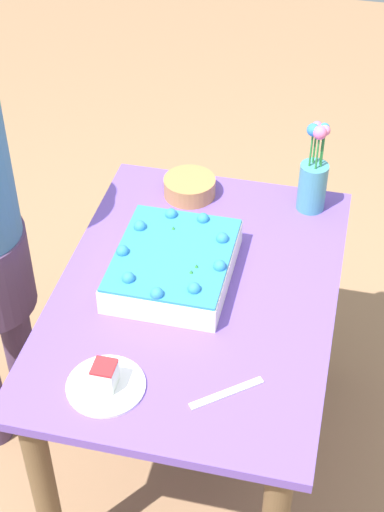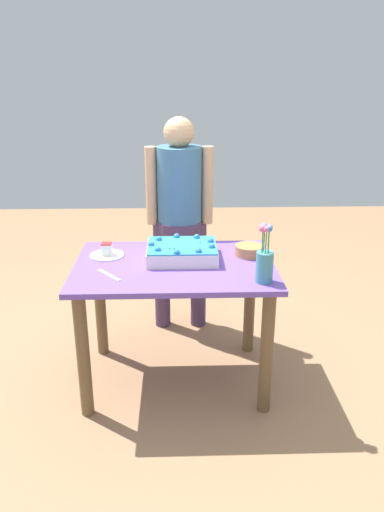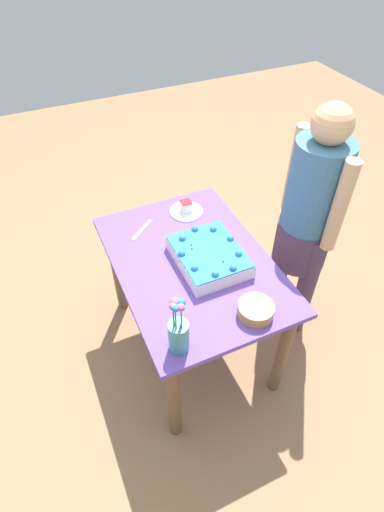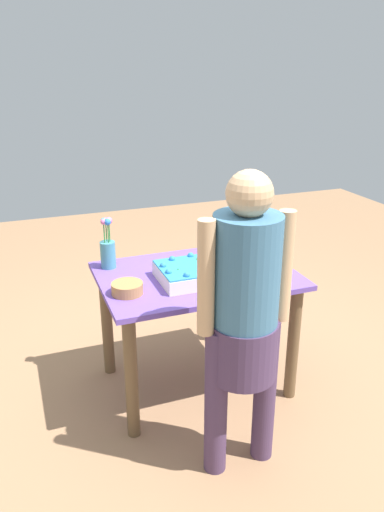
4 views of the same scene
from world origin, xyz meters
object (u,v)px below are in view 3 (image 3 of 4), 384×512
person_standing (308,216)px  fruit_bowl (256,310)px  serving_plate_with_slice (186,209)px  flower_vase (178,332)px  cake_knife (142,229)px  sheet_cake (209,256)px

person_standing → fruit_bowl: bearing=35.3°
serving_plate_with_slice → flower_vase: flower_vase is taller
fruit_bowl → person_standing: 0.70m
cake_knife → fruit_bowl: 0.83m
serving_plate_with_slice → person_standing: bearing=-127.9°
cake_knife → fruit_bowl: size_ratio=1.18×
flower_vase → cake_knife: bearing=-7.9°
fruit_bowl → sheet_cake: bearing=6.7°
flower_vase → person_standing: size_ratio=0.21×
serving_plate_with_slice → fruit_bowl: 0.83m
serving_plate_with_slice → person_standing: person_standing is taller
cake_knife → flower_vase: bearing=-136.8°
serving_plate_with_slice → person_standing: size_ratio=0.13×
person_standing → flower_vase: bearing=23.7°
flower_vase → sheet_cake: bearing=-39.8°
fruit_bowl → flower_vase: bearing=92.7°
cake_knife → flower_vase: 0.82m
cake_knife → person_standing: size_ratio=0.13×
person_standing → sheet_cake: bearing=0.7°
sheet_cake → cake_knife: (0.39, 0.23, -0.04)m
cake_knife → person_standing: person_standing is taller
serving_plate_with_slice → fruit_bowl: size_ratio=1.18×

